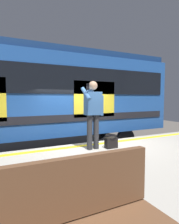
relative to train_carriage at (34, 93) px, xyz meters
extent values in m
plane|color=#4C4742|center=(-1.06, 2.36, -2.43)|extent=(25.74, 25.74, 0.00)
cube|color=#9E998E|center=(-1.06, 4.59, -1.95)|extent=(17.16, 4.47, 0.96)
cube|color=yellow|center=(-1.06, 2.66, -1.47)|extent=(16.81, 0.16, 0.01)
cube|color=slate|center=(-1.06, 0.71, -2.35)|extent=(22.30, 0.08, 0.16)
cube|color=slate|center=(-1.06, -0.72, -2.35)|extent=(22.30, 0.08, 0.16)
cube|color=#1E478C|center=(0.00, -0.01, -0.10)|extent=(10.36, 2.71, 2.76)
cube|color=navy|center=(0.00, -0.01, 1.40)|extent=(10.15, 2.49, 0.24)
cube|color=black|center=(0.00, 1.36, 0.38)|extent=(9.84, 0.03, 0.90)
cube|color=black|center=(0.00, 1.36, -0.86)|extent=(9.84, 0.03, 0.24)
cube|color=gold|center=(-1.81, 1.37, -0.24)|extent=(1.59, 0.02, 1.24)
cylinder|color=black|center=(-3.37, 1.08, -1.85)|extent=(0.84, 0.12, 0.84)
cylinder|color=black|center=(-3.37, -1.09, -1.85)|extent=(0.84, 0.12, 0.84)
cylinder|color=#262628|center=(-0.93, 3.06, -1.05)|extent=(0.14, 0.14, 0.86)
cylinder|color=#262628|center=(-0.75, 3.06, -1.05)|extent=(0.14, 0.14, 0.86)
cube|color=#2D517F|center=(-0.84, 3.06, -0.33)|extent=(0.40, 0.24, 0.57)
sphere|color=#2D517F|center=(-0.84, 2.90, -0.07)|extent=(0.20, 0.20, 0.20)
sphere|color=tan|center=(-0.84, 3.06, 0.10)|extent=(0.22, 0.22, 0.22)
cylinder|color=#2D517F|center=(-1.09, 3.06, -0.39)|extent=(0.09, 0.09, 0.51)
cylinder|color=#2D517F|center=(-0.61, 3.14, -0.10)|extent=(0.09, 0.42, 0.33)
cube|color=black|center=(-0.61, 3.24, 0.06)|extent=(0.07, 0.02, 0.15)
cube|color=black|center=(-1.30, 3.18, -1.34)|extent=(0.32, 0.16, 0.27)
torus|color=black|center=(-1.30, 3.18, -1.15)|extent=(0.29, 0.29, 0.02)
cube|color=brown|center=(1.20, 6.10, -0.78)|extent=(1.77, 0.06, 0.40)
camera|label=1|loc=(1.34, 7.22, -0.20)|focal=30.59mm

